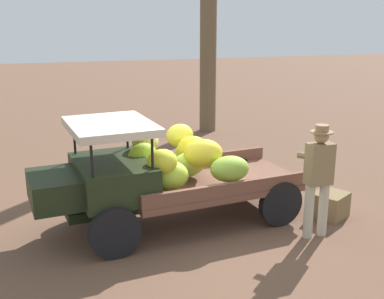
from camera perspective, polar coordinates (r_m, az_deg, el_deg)
The scene contains 4 objects.
ground_plane at distance 8.27m, azimuth -1.01°, elevation -8.47°, with size 60.00×60.00×0.00m, color brown.
truck at distance 7.80m, azimuth -4.19°, elevation -2.96°, with size 4.58×2.17×1.82m.
farmer at distance 7.62m, azimuth 14.79°, elevation -2.86°, with size 0.53×0.47×1.81m.
wooden_crate at distance 8.69m, azimuth 16.08°, elevation -6.34°, with size 0.55×0.50×0.44m, color olive.
Camera 1 is at (2.04, 7.27, 3.39)m, focal length 44.91 mm.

